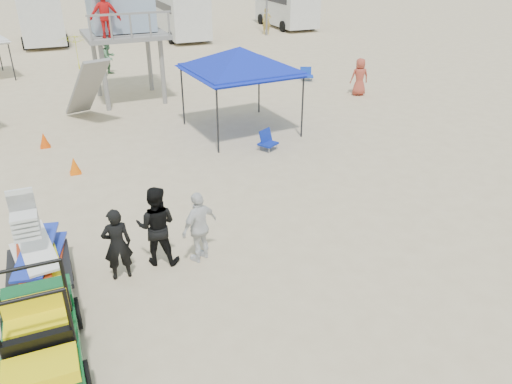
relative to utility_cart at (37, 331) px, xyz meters
name	(u,v)px	position (x,y,z in m)	size (l,w,h in m)	color
ground	(296,334)	(4.05, -0.85, -0.79)	(140.00, 140.00, 0.00)	beige
utility_cart	(37,331)	(0.00, 0.00, 0.00)	(1.17, 2.23, 1.70)	#0C5325
surf_trailer	(35,254)	(0.00, 2.33, -0.03)	(1.17, 2.16, 1.85)	black
man_left	(117,244)	(1.52, 2.03, 0.00)	(0.57, 0.38, 1.57)	black
man_mid	(156,226)	(2.37, 2.28, 0.09)	(0.86, 0.67, 1.76)	black
man_right	(200,227)	(3.22, 2.03, 0.01)	(0.94, 0.39, 1.60)	white
lifeguard_tower	(118,7)	(3.93, 14.97, 3.00)	(3.26, 3.26, 5.09)	gray
canopy_blue	(240,51)	(6.97, 9.35, 2.04)	(3.60, 3.60, 3.37)	black
umbrella_b	(77,52)	(2.49, 21.64, 0.11)	(1.97, 2.00, 1.80)	#D7E214
cone_near	(44,140)	(0.35, 10.32, -0.54)	(0.34, 0.34, 0.50)	#F04E07
cone_far	(74,166)	(1.09, 7.73, -0.54)	(0.34, 0.34, 0.50)	#FF6508
beach_chair_b	(267,140)	(7.10, 7.32, -0.48)	(0.72, 0.80, 0.64)	#0E259C
beach_chair_c	(307,74)	(12.58, 14.89, -0.48)	(0.70, 0.77, 0.64)	#1138B9
rv_mid_left	(40,15)	(1.05, 30.64, 1.01)	(2.65, 6.50, 3.25)	silver
rv_mid_right	(179,11)	(10.05, 29.14, 1.01)	(2.64, 7.00, 3.25)	silver
rv_far_right	(286,3)	(19.05, 30.64, 1.01)	(2.64, 6.60, 3.25)	silver
distant_beachgoers	(136,66)	(4.76, 17.37, 0.08)	(19.08, 17.05, 1.81)	#316594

